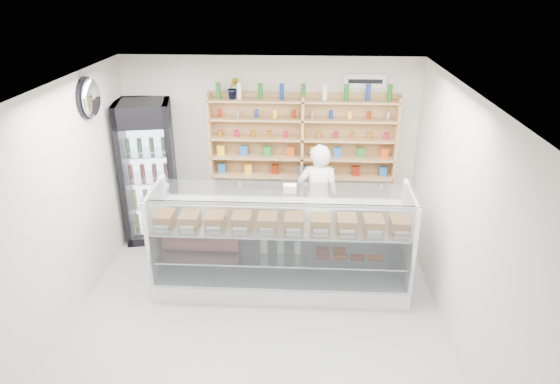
{
  "coord_description": "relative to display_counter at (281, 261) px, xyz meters",
  "views": [
    {
      "loc": [
        0.55,
        -4.9,
        3.88
      ],
      "look_at": [
        0.24,
        0.9,
        1.34
      ],
      "focal_mm": 32.0,
      "sensor_mm": 36.0,
      "label": 1
    }
  ],
  "objects": [
    {
      "name": "shop_worker",
      "position": [
        0.49,
        1.05,
        0.46
      ],
      "size": [
        0.63,
        0.43,
        1.68
      ],
      "primitive_type": "imported",
      "rotation": [
        0.0,
        0.0,
        3.09
      ],
      "color": "white",
      "rests_on": "floor"
    },
    {
      "name": "display_counter",
      "position": [
        0.0,
        0.0,
        0.0
      ],
      "size": [
        3.28,
        0.98,
        1.43
      ],
      "color": "white",
      "rests_on": "floor"
    },
    {
      "name": "room",
      "position": [
        -0.26,
        -0.79,
        1.02
      ],
      "size": [
        5.0,
        5.0,
        5.0
      ],
      "color": "#A5A6AA",
      "rests_on": "ground"
    },
    {
      "name": "security_mirror",
      "position": [
        -2.43,
        0.41,
        2.07
      ],
      "size": [
        0.15,
        0.5,
        0.5
      ],
      "primitive_type": "ellipsoid",
      "color": "silver",
      "rests_on": "left_wall"
    },
    {
      "name": "wall_shelving",
      "position": [
        0.24,
        1.55,
        1.21
      ],
      "size": [
        2.84,
        0.28,
        1.33
      ],
      "color": "tan",
      "rests_on": "back_wall"
    },
    {
      "name": "wall_sign",
      "position": [
        1.14,
        1.68,
        2.07
      ],
      "size": [
        0.62,
        0.03,
        0.2
      ],
      "primitive_type": "cube",
      "color": "white",
      "rests_on": "back_wall"
    },
    {
      "name": "drinks_cooler",
      "position": [
        -2.11,
        1.35,
        0.72
      ],
      "size": [
        0.92,
        0.91,
        2.19
      ],
      "rotation": [
        0.0,
        0.0,
        0.2
      ],
      "color": "black",
      "rests_on": "floor"
    },
    {
      "name": "potted_plant",
      "position": [
        -0.79,
        1.55,
        1.97
      ],
      "size": [
        0.21,
        0.19,
        0.32
      ],
      "primitive_type": "imported",
      "rotation": [
        0.0,
        0.0,
        0.31
      ],
      "color": "#1E6626",
      "rests_on": "wall_shelving"
    }
  ]
}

